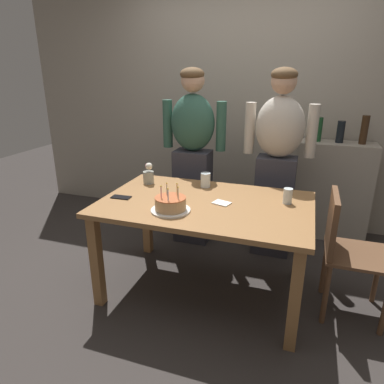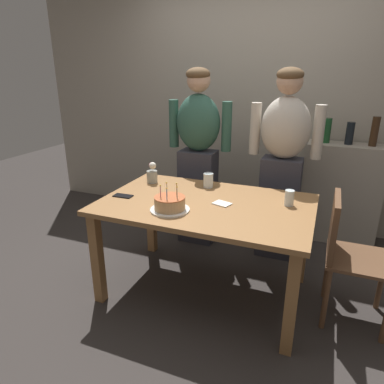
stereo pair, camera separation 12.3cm
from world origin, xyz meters
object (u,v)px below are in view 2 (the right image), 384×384
at_px(flower_vase, 152,174).
at_px(dining_chair, 346,249).
at_px(water_glass_far, 289,198).
at_px(napkin_stack, 222,204).
at_px(cell_phone, 123,196).
at_px(person_man_bearded, 198,156).
at_px(birthday_cake, 170,204).
at_px(water_glass_near, 208,180).
at_px(person_woman_cardigan, 282,164).

relative_size(flower_vase, dining_chair, 0.21).
bearing_deg(water_glass_far, napkin_stack, -160.96).
distance_m(cell_phone, dining_chair, 1.61).
xyz_separation_m(water_glass_far, napkin_stack, (-0.44, -0.15, -0.05)).
bearing_deg(person_man_bearded, flower_vase, 68.02).
bearing_deg(cell_phone, water_glass_far, 10.82).
height_order(cell_phone, napkin_stack, same).
height_order(birthday_cake, cell_phone, birthday_cake).
bearing_deg(flower_vase, water_glass_far, -5.18).
height_order(water_glass_far, flower_vase, flower_vase).
bearing_deg(birthday_cake, cell_phone, 165.36).
bearing_deg(flower_vase, water_glass_near, 7.39).
distance_m(birthday_cake, person_man_bearded, 1.04).
xyz_separation_m(cell_phone, dining_chair, (1.58, 0.20, -0.23)).
bearing_deg(person_woman_cardigan, birthday_cake, 59.92).
height_order(birthday_cake, napkin_stack, birthday_cake).
relative_size(water_glass_near, person_woman_cardigan, 0.07).
height_order(birthday_cake, person_man_bearded, person_man_bearded).
height_order(person_man_bearded, dining_chair, person_man_bearded).
bearing_deg(napkin_stack, cell_phone, -170.26).
xyz_separation_m(person_woman_cardigan, dining_chair, (0.55, -0.71, -0.36)).
relative_size(napkin_stack, flower_vase, 0.67).
distance_m(person_woman_cardigan, dining_chair, 0.96).
bearing_deg(person_man_bearded, water_glass_near, 119.75).
distance_m(water_glass_near, cell_phone, 0.69).
height_order(person_woman_cardigan, dining_chair, person_woman_cardigan).
height_order(cell_phone, flower_vase, flower_vase).
xyz_separation_m(water_glass_near, person_woman_cardigan, (0.51, 0.46, 0.08)).
bearing_deg(cell_phone, flower_vase, 80.66).
xyz_separation_m(birthday_cake, flower_vase, (-0.40, 0.50, 0.03)).
height_order(birthday_cake, person_woman_cardigan, person_woman_cardigan).
xyz_separation_m(person_man_bearded, dining_chair, (1.33, -0.71, -0.36)).
bearing_deg(cell_phone, birthday_cake, -17.13).
height_order(cell_phone, person_woman_cardigan, person_woman_cardigan).
relative_size(birthday_cake, person_woman_cardigan, 0.16).
xyz_separation_m(napkin_stack, dining_chair, (0.85, 0.07, -0.23)).
bearing_deg(person_man_bearded, cell_phone, 74.13).
bearing_deg(napkin_stack, birthday_cake, -140.36).
xyz_separation_m(birthday_cake, dining_chair, (1.14, 0.31, -0.27)).
relative_size(water_glass_far, napkin_stack, 0.93).
distance_m(water_glass_near, water_glass_far, 0.68).
bearing_deg(cell_phone, dining_chair, 4.57).
height_order(water_glass_near, person_man_bearded, person_man_bearded).
bearing_deg(birthday_cake, person_woman_cardigan, 59.92).
bearing_deg(birthday_cake, flower_vase, 128.70).
relative_size(napkin_stack, dining_chair, 0.14).
distance_m(birthday_cake, napkin_stack, 0.38).
bearing_deg(person_woman_cardigan, cell_phone, 41.16).
relative_size(water_glass_far, cell_phone, 0.77).
xyz_separation_m(flower_vase, dining_chair, (1.54, -0.19, -0.30)).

